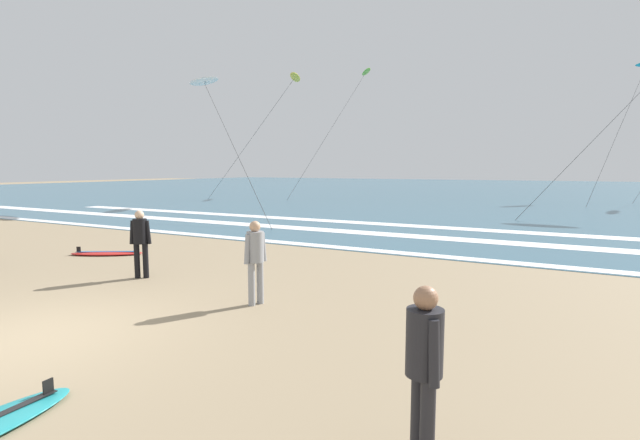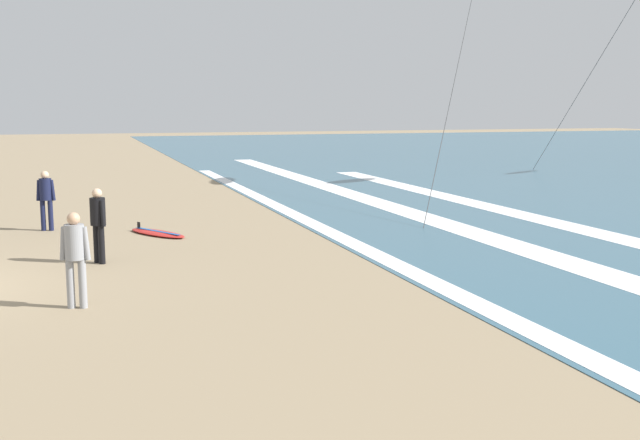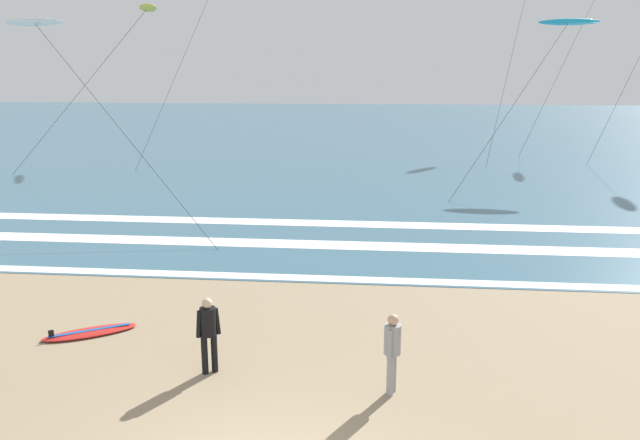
% 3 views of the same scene
% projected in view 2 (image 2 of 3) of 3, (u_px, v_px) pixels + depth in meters
% --- Properties ---
extents(wave_foam_shoreline, '(46.06, 0.54, 0.01)m').
position_uv_depth(wave_foam_shoreline, '(370.00, 252.00, 17.37)').
color(wave_foam_shoreline, white).
rests_on(wave_foam_shoreline, ocean_surface).
extents(wave_foam_mid_break, '(59.53, 1.06, 0.01)m').
position_uv_depth(wave_foam_mid_break, '(497.00, 240.00, 18.85)').
color(wave_foam_mid_break, white).
rests_on(wave_foam_mid_break, ocean_surface).
extents(surfer_left_far, '(0.49, 0.33, 1.60)m').
position_uv_depth(surfer_left_far, '(98.00, 219.00, 16.03)').
color(surfer_left_far, black).
rests_on(surfer_left_far, ground).
extents(surfer_foreground_main, '(0.32, 0.51, 1.60)m').
position_uv_depth(surfer_foreground_main, '(46.00, 195.00, 20.25)').
color(surfer_foreground_main, '#141938').
rests_on(surfer_foreground_main, ground).
extents(surfer_background_far, '(0.32, 0.51, 1.60)m').
position_uv_depth(surfer_background_far, '(75.00, 251.00, 12.46)').
color(surfer_background_far, gray).
rests_on(surfer_background_far, ground).
extents(surfboard_foreground_flat, '(2.11, 1.58, 0.25)m').
position_uv_depth(surfboard_foreground_flat, '(158.00, 233.00, 19.73)').
color(surfboard_foreground_flat, red).
rests_on(surfboard_foreground_flat, ground).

